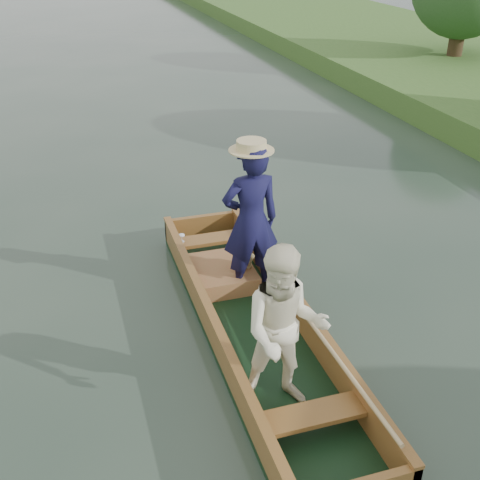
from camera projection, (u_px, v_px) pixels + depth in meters
name	position (u px, v px, depth m)	size (l,w,h in m)	color
ground	(256.00, 337.00, 6.87)	(120.00, 120.00, 0.00)	#283D30
trees_far	(356.00, 21.00, 11.67)	(21.85, 10.90, 4.25)	#47331E
punt	(260.00, 292.00, 6.49)	(1.16, 5.00, 2.02)	black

